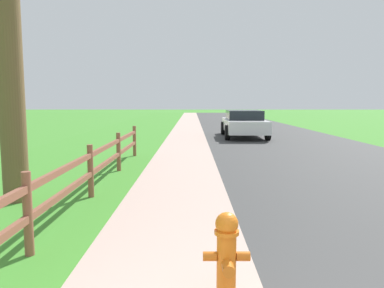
{
  "coord_description": "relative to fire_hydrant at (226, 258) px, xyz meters",
  "views": [
    {
      "loc": [
        -0.7,
        -1.39,
        1.83
      ],
      "look_at": [
        -0.69,
        8.48,
        0.7
      ],
      "focal_mm": 34.61,
      "sensor_mm": 36.0,
      "label": 1
    }
  ],
  "objects": [
    {
      "name": "parked_suv_white",
      "position": [
        2.38,
        16.04,
        0.26
      ],
      "size": [
        2.21,
        5.0,
        1.38
      ],
      "color": "white",
      "rests_on": "ground"
    },
    {
      "name": "ground_plane",
      "position": [
        0.4,
        23.28,
        -0.46
      ],
      "size": [
        120.0,
        120.0,
        0.0
      ],
      "primitive_type": "plane",
      "color": "#418B2D"
    },
    {
      "name": "grass_verge",
      "position": [
        -4.1,
        25.28,
        -0.46
      ],
      "size": [
        5.0,
        66.0,
        0.0
      ],
      "primitive_type": "cube",
      "color": "#418B2D",
      "rests_on": "ground"
    },
    {
      "name": "curb_concrete",
      "position": [
        -2.6,
        25.28,
        -0.46
      ],
      "size": [
        6.0,
        66.0,
        0.01
      ],
      "primitive_type": "cube",
      "color": "#BEA093",
      "rests_on": "ground"
    },
    {
      "name": "fire_hydrant",
      "position": [
        0.0,
        0.0,
        0.0
      ],
      "size": [
        0.41,
        0.35,
        0.88
      ],
      "color": "orange",
      "rests_on": "ground"
    },
    {
      "name": "rail_fence",
      "position": [
        -2.24,
        3.84,
        0.13
      ],
      "size": [
        0.11,
        10.95,
        1.02
      ],
      "color": "brown",
      "rests_on": "ground"
    },
    {
      "name": "road_asphalt",
      "position": [
        3.9,
        25.28,
        -0.46
      ],
      "size": [
        7.0,
        66.0,
        0.01
      ],
      "primitive_type": "cube",
      "color": "#3C3C3C",
      "rests_on": "ground"
    }
  ]
}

